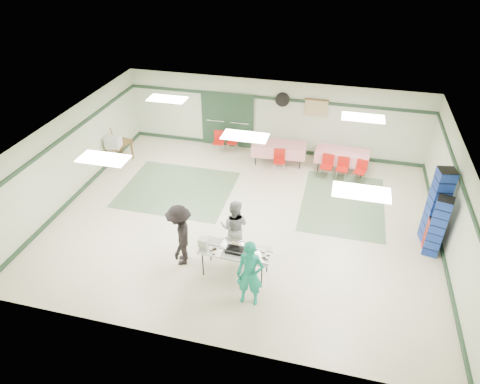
% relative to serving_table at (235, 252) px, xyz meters
% --- Properties ---
extents(floor, '(11.00, 11.00, 0.00)m').
position_rel_serving_table_xyz_m(floor, '(-0.31, 2.30, -0.71)').
color(floor, beige).
rests_on(floor, ground).
extents(ceiling, '(11.00, 11.00, 0.00)m').
position_rel_serving_table_xyz_m(ceiling, '(-0.31, 2.30, 1.99)').
color(ceiling, white).
rests_on(ceiling, wall_back).
extents(wall_back, '(11.00, 0.00, 11.00)m').
position_rel_serving_table_xyz_m(wall_back, '(-0.31, 6.80, 0.64)').
color(wall_back, beige).
rests_on(wall_back, floor).
extents(wall_front, '(11.00, 0.00, 11.00)m').
position_rel_serving_table_xyz_m(wall_front, '(-0.31, -2.20, 0.64)').
color(wall_front, beige).
rests_on(wall_front, floor).
extents(wall_left, '(0.00, 9.00, 9.00)m').
position_rel_serving_table_xyz_m(wall_left, '(-5.81, 2.30, 0.64)').
color(wall_left, beige).
rests_on(wall_left, floor).
extents(wall_right, '(0.00, 9.00, 9.00)m').
position_rel_serving_table_xyz_m(wall_right, '(5.19, 2.30, 0.64)').
color(wall_right, beige).
rests_on(wall_right, floor).
extents(trim_back, '(11.00, 0.06, 0.10)m').
position_rel_serving_table_xyz_m(trim_back, '(-0.31, 6.77, 1.34)').
color(trim_back, '#1D3624').
rests_on(trim_back, wall_back).
extents(baseboard_back, '(11.00, 0.06, 0.12)m').
position_rel_serving_table_xyz_m(baseboard_back, '(-0.31, 6.77, -0.65)').
color(baseboard_back, '#1D3624').
rests_on(baseboard_back, floor).
extents(trim_left, '(0.06, 9.00, 0.10)m').
position_rel_serving_table_xyz_m(trim_left, '(-5.78, 2.30, 1.34)').
color(trim_left, '#1D3624').
rests_on(trim_left, wall_back).
extents(baseboard_left, '(0.06, 9.00, 0.12)m').
position_rel_serving_table_xyz_m(baseboard_left, '(-5.78, 2.30, -0.65)').
color(baseboard_left, '#1D3624').
rests_on(baseboard_left, floor).
extents(trim_right, '(0.06, 9.00, 0.10)m').
position_rel_serving_table_xyz_m(trim_right, '(5.16, 2.30, 1.34)').
color(trim_right, '#1D3624').
rests_on(trim_right, wall_back).
extents(baseboard_right, '(0.06, 9.00, 0.12)m').
position_rel_serving_table_xyz_m(baseboard_right, '(5.16, 2.30, -0.65)').
color(baseboard_right, '#1D3624').
rests_on(baseboard_right, floor).
extents(green_patch_a, '(3.50, 3.00, 0.01)m').
position_rel_serving_table_xyz_m(green_patch_a, '(-2.81, 3.30, -0.71)').
color(green_patch_a, '#5B7A59').
rests_on(green_patch_a, floor).
extents(green_patch_b, '(2.50, 3.50, 0.01)m').
position_rel_serving_table_xyz_m(green_patch_b, '(2.49, 3.80, -0.71)').
color(green_patch_b, '#5B7A59').
rests_on(green_patch_b, floor).
extents(double_door_left, '(0.90, 0.06, 2.10)m').
position_rel_serving_table_xyz_m(double_door_left, '(-2.51, 6.74, 0.34)').
color(double_door_left, gray).
rests_on(double_door_left, floor).
extents(double_door_right, '(0.90, 0.06, 2.10)m').
position_rel_serving_table_xyz_m(double_door_right, '(-1.56, 6.74, 0.34)').
color(double_door_right, gray).
rests_on(double_door_right, floor).
extents(door_frame, '(2.00, 0.03, 2.15)m').
position_rel_serving_table_xyz_m(door_frame, '(-2.04, 6.72, 0.34)').
color(door_frame, '#1D3624').
rests_on(door_frame, floor).
extents(wall_fan, '(0.50, 0.10, 0.50)m').
position_rel_serving_table_xyz_m(wall_fan, '(-0.01, 6.74, 1.34)').
color(wall_fan, black).
rests_on(wall_fan, wall_back).
extents(scroll_banner, '(0.80, 0.02, 0.60)m').
position_rel_serving_table_xyz_m(scroll_banner, '(1.19, 6.74, 1.14)').
color(scroll_banner, tan).
rests_on(scroll_banner, wall_back).
extents(serving_table, '(1.75, 0.77, 0.76)m').
position_rel_serving_table_xyz_m(serving_table, '(0.00, 0.00, 0.00)').
color(serving_table, '#A3A39E').
rests_on(serving_table, floor).
extents(sheet_tray_right, '(0.63, 0.49, 0.02)m').
position_rel_serving_table_xyz_m(sheet_tray_right, '(0.61, -0.09, 0.06)').
color(sheet_tray_right, silver).
rests_on(sheet_tray_right, serving_table).
extents(sheet_tray_mid, '(0.57, 0.44, 0.02)m').
position_rel_serving_table_xyz_m(sheet_tray_mid, '(-0.11, 0.15, 0.06)').
color(sheet_tray_mid, silver).
rests_on(sheet_tray_mid, serving_table).
extents(sheet_tray_left, '(0.55, 0.42, 0.02)m').
position_rel_serving_table_xyz_m(sheet_tray_left, '(-0.54, -0.17, 0.06)').
color(sheet_tray_left, silver).
rests_on(sheet_tray_left, serving_table).
extents(baking_pan, '(0.47, 0.30, 0.08)m').
position_rel_serving_table_xyz_m(baking_pan, '(0.02, -0.04, 0.09)').
color(baking_pan, black).
rests_on(baking_pan, serving_table).
extents(foam_box_stack, '(0.24, 0.22, 0.21)m').
position_rel_serving_table_xyz_m(foam_box_stack, '(-0.79, -0.01, 0.15)').
color(foam_box_stack, white).
rests_on(foam_box_stack, serving_table).
extents(volunteer_teal, '(0.63, 0.43, 1.70)m').
position_rel_serving_table_xyz_m(volunteer_teal, '(0.56, -0.80, 0.14)').
color(volunteer_teal, '#15917D').
rests_on(volunteer_teal, floor).
extents(volunteer_grey, '(0.79, 0.62, 1.59)m').
position_rel_serving_table_xyz_m(volunteer_grey, '(-0.23, 0.84, 0.08)').
color(volunteer_grey, gray).
rests_on(volunteer_grey, floor).
extents(volunteer_dark, '(0.89, 1.23, 1.72)m').
position_rel_serving_table_xyz_m(volunteer_dark, '(-1.45, 0.10, 0.15)').
color(volunteer_dark, black).
rests_on(volunteer_dark, floor).
extents(dining_table_a, '(1.83, 0.90, 0.77)m').
position_rel_serving_table_xyz_m(dining_table_a, '(2.29, 5.85, -0.14)').
color(dining_table_a, red).
rests_on(dining_table_a, floor).
extents(dining_table_b, '(1.94, 0.96, 0.77)m').
position_rel_serving_table_xyz_m(dining_table_b, '(0.09, 5.85, -0.14)').
color(dining_table_b, red).
rests_on(dining_table_b, floor).
extents(chair_a, '(0.41, 0.41, 0.81)m').
position_rel_serving_table_xyz_m(chair_a, '(2.35, 5.28, -0.22)').
color(chair_a, '#B3130E').
rests_on(chair_a, floor).
extents(chair_b, '(0.44, 0.44, 0.84)m').
position_rel_serving_table_xyz_m(chair_b, '(1.83, 5.28, -0.20)').
color(chair_b, '#B3130E').
rests_on(chair_b, floor).
extents(chair_c, '(0.45, 0.45, 0.78)m').
position_rel_serving_table_xyz_m(chair_c, '(2.94, 5.27, -0.24)').
color(chair_c, '#B3130E').
rests_on(chair_c, floor).
extents(chair_d, '(0.45, 0.45, 0.83)m').
position_rel_serving_table_xyz_m(chair_d, '(0.20, 5.28, -0.21)').
color(chair_d, '#B3130E').
rests_on(chair_d, floor).
extents(chair_loose_a, '(0.37, 0.37, 0.78)m').
position_rel_serving_table_xyz_m(chair_loose_a, '(-1.74, 6.32, -0.23)').
color(chair_loose_a, '#B3130E').
rests_on(chair_loose_a, floor).
extents(chair_loose_b, '(0.44, 0.44, 0.85)m').
position_rel_serving_table_xyz_m(chair_loose_b, '(-2.21, 6.13, -0.19)').
color(chair_loose_b, '#B3130E').
rests_on(chair_loose_b, floor).
extents(crate_stack_blue_a, '(0.50, 0.50, 2.23)m').
position_rel_serving_table_xyz_m(crate_stack_blue_a, '(4.84, 2.59, 0.40)').
color(crate_stack_blue_a, navy).
rests_on(crate_stack_blue_a, floor).
extents(crate_stack_red, '(0.37, 0.37, 0.94)m').
position_rel_serving_table_xyz_m(crate_stack_red, '(4.84, 2.16, -0.24)').
color(crate_stack_red, maroon).
rests_on(crate_stack_red, floor).
extents(crate_stack_blue_b, '(0.46, 0.46, 1.74)m').
position_rel_serving_table_xyz_m(crate_stack_blue_b, '(4.84, 2.00, 0.16)').
color(crate_stack_blue_b, navy).
rests_on(crate_stack_blue_b, floor).
extents(printer_table, '(0.79, 1.05, 0.74)m').
position_rel_serving_table_xyz_m(printer_table, '(-5.46, 4.53, -0.06)').
color(printer_table, brown).
rests_on(printer_table, floor).
extents(office_printer, '(0.53, 0.47, 0.39)m').
position_rel_serving_table_xyz_m(office_printer, '(-5.46, 4.24, 0.23)').
color(office_printer, '#B6B6B1').
rests_on(office_printer, printer_table).
extents(broom, '(0.04, 0.23, 1.40)m').
position_rel_serving_table_xyz_m(broom, '(-5.54, 4.43, 0.02)').
color(broom, brown).
rests_on(broom, floor).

